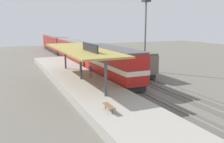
{
  "coord_description": "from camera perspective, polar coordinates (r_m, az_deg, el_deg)",
  "views": [
    {
      "loc": [
        -13.33,
        -28.91,
        7.78
      ],
      "look_at": [
        -1.38,
        -2.27,
        2.0
      ],
      "focal_mm": 39.42,
      "sensor_mm": 36.0,
      "label": 1
    }
  ],
  "objects": [
    {
      "name": "light_mast",
      "position": [
        40.08,
        7.83,
        11.98
      ],
      "size": [
        1.1,
        1.1,
        11.7
      ],
      "color": "slate",
      "rests_on": "ground"
    },
    {
      "name": "freight_car",
      "position": [
        38.43,
        3.96,
        2.48
      ],
      "size": [
        2.8,
        12.0,
        3.54
      ],
      "color": "#28282D",
      "rests_on": "track_far"
    },
    {
      "name": "passenger_carriage_rear",
      "position": [
        70.13,
        -13.22,
        6.43
      ],
      "size": [
        2.9,
        20.0,
        4.24
      ],
      "color": "#28282D",
      "rests_on": "track_near"
    },
    {
      "name": "platform",
      "position": [
        31.07,
        -7.16,
        -2.53
      ],
      "size": [
        6.0,
        44.0,
        0.9
      ],
      "primitive_type": "cube",
      "color": "#9E998E",
      "rests_on": "ground"
    },
    {
      "name": "station_canopy",
      "position": [
        30.28,
        -7.29,
        4.96
      ],
      "size": [
        5.2,
        18.0,
        4.7
      ],
      "color": "#47474C",
      "rests_on": "platform"
    },
    {
      "name": "locomotive",
      "position": [
        33.12,
        -0.09,
        1.87
      ],
      "size": [
        2.93,
        14.43,
        4.44
      ],
      "color": "#28282D",
      "rests_on": "track_near"
    },
    {
      "name": "passenger_carriage_front",
      "position": [
        49.96,
        -8.57,
        4.79
      ],
      "size": [
        2.9,
        20.0,
        4.24
      ],
      "color": "#28282D",
      "rests_on": "track_near"
    },
    {
      "name": "ground_plane",
      "position": [
        33.63,
        3.67,
        -2.2
      ],
      "size": [
        120.0,
        120.0,
        0.0
      ],
      "primitive_type": "plane",
      "color": "#666056"
    },
    {
      "name": "track_far",
      "position": [
        34.89,
        7.46,
        -1.73
      ],
      "size": [
        3.2,
        110.0,
        0.16
      ],
      "color": "#565249",
      "rests_on": "ground"
    },
    {
      "name": "platform_bench",
      "position": [
        19.56,
        -0.73,
        -8.01
      ],
      "size": [
        0.44,
        1.7,
        0.5
      ],
      "color": "#333338",
      "rests_on": "platform"
    },
    {
      "name": "track_near",
      "position": [
        32.76,
        0.58,
        -2.48
      ],
      "size": [
        3.2,
        110.0,
        0.16
      ],
      "color": "#565249",
      "rests_on": "ground"
    },
    {
      "name": "person_waiting",
      "position": [
        31.3,
        -5.05,
        0.24
      ],
      "size": [
        0.34,
        0.34,
        1.71
      ],
      "color": "olive",
      "rests_on": "platform"
    }
  ]
}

